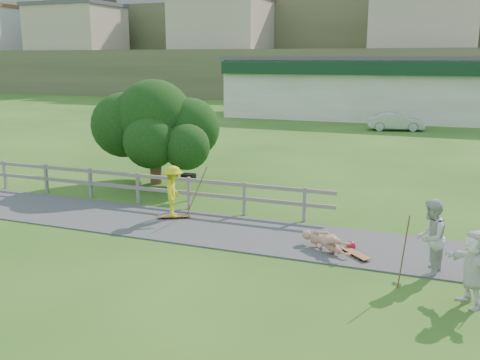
{
  "coord_description": "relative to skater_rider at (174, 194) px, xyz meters",
  "views": [
    {
      "loc": [
        5.92,
        -12.36,
        5.01
      ],
      "look_at": [
        0.35,
        2.0,
        1.47
      ],
      "focal_mm": 40.0,
      "sensor_mm": 36.0,
      "label": 1
    }
  ],
  "objects": [
    {
      "name": "helmet",
      "position": [
        5.71,
        -0.81,
        -0.68
      ],
      "size": [
        0.26,
        0.26,
        0.26
      ],
      "primitive_type": "sphere",
      "color": "#A8112B",
      "rests_on": "ground"
    },
    {
      "name": "strip_mall",
      "position": [
        5.91,
        32.9,
        1.77
      ],
      "size": [
        32.5,
        10.75,
        5.1
      ],
      "color": "beige",
      "rests_on": "ground"
    },
    {
      "name": "tree",
      "position": [
        -3.04,
        4.16,
        1.11
      ],
      "size": [
        4.96,
        4.96,
        3.85
      ],
      "primitive_type": null,
      "color": "black",
      "rests_on": "ground"
    },
    {
      "name": "skater_rider",
      "position": [
        0.0,
        0.0,
        0.0
      ],
      "size": [
        0.94,
        1.19,
        1.62
      ],
      "primitive_type": "imported",
      "rotation": [
        0.0,
        0.0,
        1.94
      ],
      "color": "yellow",
      "rests_on": "ground"
    },
    {
      "name": "longboard_fallen",
      "position": [
        5.91,
        -1.26,
        -0.75
      ],
      "size": [
        0.89,
        0.88,
        0.11
      ],
      "primitive_type": null,
      "rotation": [
        0.0,
        0.0,
        -0.77
      ],
      "color": "#975F31",
      "rests_on": "ground"
    },
    {
      "name": "hillside",
      "position": [
        1.91,
        89.26,
        13.6
      ],
      "size": [
        220.0,
        67.0,
        47.5
      ],
      "color": "#49512F",
      "rests_on": "ground"
    },
    {
      "name": "skater_fallen",
      "position": [
        5.11,
        -1.16,
        -0.52
      ],
      "size": [
        1.16,
        1.53,
        0.58
      ],
      "primitive_type": "imported",
      "rotation": [
        0.0,
        0.0,
        1.0
      ],
      "color": "tan",
      "rests_on": "ground"
    },
    {
      "name": "spectator_a",
      "position": [
        7.69,
        -1.77,
        0.11
      ],
      "size": [
        0.89,
        1.03,
        1.83
      ],
      "primitive_type": "imported",
      "rotation": [
        0.0,
        0.0,
        4.47
      ],
      "color": "#BBBAB6",
      "rests_on": "ground"
    },
    {
      "name": "ground",
      "position": [
        1.91,
        -2.04,
        -0.81
      ],
      "size": [
        260.0,
        260.0,
        0.0
      ],
      "primitive_type": "plane",
      "color": "#234F16",
      "rests_on": "ground"
    },
    {
      "name": "spectator_d",
      "position": [
        8.57,
        -3.13,
        -0.0
      ],
      "size": [
        1.18,
        1.53,
        1.62
      ],
      "primitive_type": "imported",
      "rotation": [
        0.0,
        0.0,
        5.25
      ],
      "color": "silver",
      "rests_on": "ground"
    },
    {
      "name": "fence",
      "position": [
        -2.71,
        1.26,
        -0.09
      ],
      "size": [
        15.05,
        0.1,
        1.1
      ],
      "color": "slate",
      "rests_on": "ground"
    },
    {
      "name": "longboard_rider",
      "position": [
        0.0,
        0.0,
        -0.75
      ],
      "size": [
        1.01,
        0.67,
        0.11
      ],
      "primitive_type": null,
      "rotation": [
        0.0,
        0.0,
        0.47
      ],
      "color": "#975F31",
      "rests_on": "ground"
    },
    {
      "name": "bbq",
      "position": [
        -0.59,
        2.22,
        -0.32
      ],
      "size": [
        0.46,
        0.36,
        0.98
      ],
      "primitive_type": null,
      "rotation": [
        0.0,
        0.0,
        0.04
      ],
      "color": "black",
      "rests_on": "ground"
    },
    {
      "name": "pole_rider",
      "position": [
        0.6,
        0.4,
        0.13
      ],
      "size": [
        0.03,
        0.03,
        1.88
      ],
      "primitive_type": "cylinder",
      "color": "brown",
      "rests_on": "ground"
    },
    {
      "name": "pole_spec_left",
      "position": [
        7.17,
        -2.82,
        0.05
      ],
      "size": [
        0.03,
        0.03,
        1.71
      ],
      "primitive_type": "cylinder",
      "color": "brown",
      "rests_on": "ground"
    },
    {
      "name": "path",
      "position": [
        1.91,
        -0.54,
        -0.79
      ],
      "size": [
        34.0,
        3.0,
        0.04
      ],
      "primitive_type": "cube",
      "color": "#3B3C3E",
      "rests_on": "ground"
    },
    {
      "name": "car_silver",
      "position": [
        4.48,
        24.45,
        -0.18
      ],
      "size": [
        4.04,
        2.18,
        1.26
      ],
      "primitive_type": "imported",
      "rotation": [
        0.0,
        0.0,
        1.8
      ],
      "color": "#AFB1B7",
      "rests_on": "ground"
    }
  ]
}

